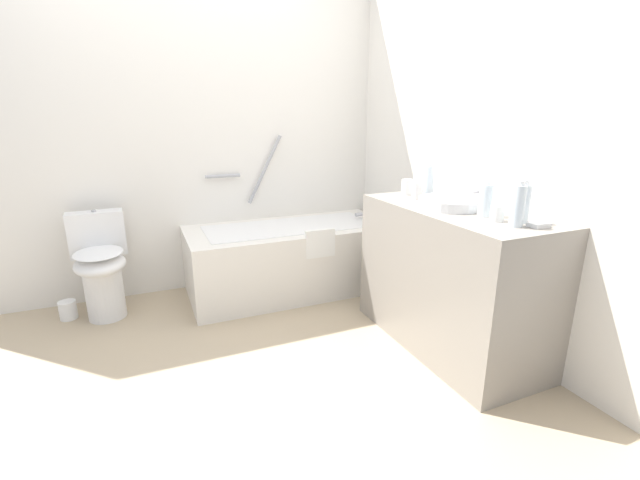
{
  "coord_description": "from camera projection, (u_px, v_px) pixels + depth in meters",
  "views": [
    {
      "loc": [
        -0.32,
        -2.02,
        1.32
      ],
      "look_at": [
        0.63,
        0.19,
        0.62
      ],
      "focal_mm": 23.69,
      "sensor_mm": 36.0,
      "label": 1
    }
  ],
  "objects": [
    {
      "name": "drinking_glass_0",
      "position": [
        408.0,
        187.0,
        2.75
      ],
      "size": [
        0.08,
        0.08,
        0.1
      ],
      "primitive_type": "cylinder",
      "color": "white",
      "rests_on": "vanity_counter"
    },
    {
      "name": "bathtub",
      "position": [
        291.0,
        256.0,
        3.3
      ],
      "size": [
        1.56,
        0.72,
        1.18
      ],
      "color": "silver",
      "rests_on": "ground_plane"
    },
    {
      "name": "water_bottle_2",
      "position": [
        523.0,
        203.0,
        2.01
      ],
      "size": [
        0.06,
        0.06,
        0.2
      ],
      "color": "silver",
      "rests_on": "vanity_counter"
    },
    {
      "name": "sink_basin",
      "position": [
        451.0,
        203.0,
        2.35
      ],
      "size": [
        0.36,
        0.36,
        0.05
      ],
      "primitive_type": "cylinder",
      "color": "white",
      "rests_on": "vanity_counter"
    },
    {
      "name": "wall_back_tiled",
      "position": [
        180.0,
        132.0,
        3.13
      ],
      "size": [
        3.5,
        0.1,
        2.42
      ],
      "primitive_type": "cube",
      "color": "white",
      "rests_on": "ground_plane"
    },
    {
      "name": "sink_faucet",
      "position": [
        481.0,
        199.0,
        2.43
      ],
      "size": [
        0.1,
        0.15,
        0.08
      ],
      "color": "#A3A3A8",
      "rests_on": "vanity_counter"
    },
    {
      "name": "water_bottle_3",
      "position": [
        518.0,
        206.0,
        1.93
      ],
      "size": [
        0.06,
        0.06,
        0.21
      ],
      "color": "silver",
      "rests_on": "vanity_counter"
    },
    {
      "name": "toilet_paper_roll",
      "position": [
        68.0,
        310.0,
        2.86
      ],
      "size": [
        0.11,
        0.11,
        0.13
      ],
      "primitive_type": "cylinder",
      "color": "white",
      "rests_on": "ground_plane"
    },
    {
      "name": "drinking_glass_1",
      "position": [
        497.0,
        213.0,
        2.04
      ],
      "size": [
        0.07,
        0.07,
        0.08
      ],
      "primitive_type": "cylinder",
      "color": "white",
      "rests_on": "vanity_counter"
    },
    {
      "name": "vanity_counter",
      "position": [
        450.0,
        278.0,
        2.46
      ],
      "size": [
        0.53,
        1.17,
        0.83
      ],
      "primitive_type": "cube",
      "color": "gray",
      "rests_on": "ground_plane"
    },
    {
      "name": "drinking_glass_2",
      "position": [
        417.0,
        191.0,
        2.61
      ],
      "size": [
        0.07,
        0.07,
        0.1
      ],
      "primitive_type": "cylinder",
      "color": "white",
      "rests_on": "vanity_counter"
    },
    {
      "name": "ground_plane",
      "position": [
        227.0,
        372.0,
        2.28
      ],
      "size": [
        4.1,
        4.1,
        0.0
      ],
      "primitive_type": "plane",
      "color": "tan"
    },
    {
      "name": "water_bottle_1",
      "position": [
        486.0,
        200.0,
        2.14
      ],
      "size": [
        0.07,
        0.07,
        0.18
      ],
      "color": "silver",
      "rests_on": "vanity_counter"
    },
    {
      "name": "wall_right_mirror",
      "position": [
        480.0,
        136.0,
        2.54
      ],
      "size": [
        0.1,
        3.02,
        2.42
      ],
      "primitive_type": "cube",
      "color": "white",
      "rests_on": "ground_plane"
    },
    {
      "name": "toilet",
      "position": [
        101.0,
        265.0,
        2.83
      ],
      "size": [
        0.36,
        0.51,
        0.71
      ],
      "rotation": [
        0.0,
        0.0,
        -1.52
      ],
      "color": "white",
      "rests_on": "ground_plane"
    },
    {
      "name": "water_bottle_0",
      "position": [
        429.0,
        181.0,
        2.63
      ],
      "size": [
        0.06,
        0.06,
        0.22
      ],
      "color": "silver",
      "rests_on": "vanity_counter"
    },
    {
      "name": "soap_dish",
      "position": [
        539.0,
        225.0,
        1.94
      ],
      "size": [
        0.09,
        0.06,
        0.02
      ],
      "primitive_type": "cube",
      "color": "white",
      "rests_on": "vanity_counter"
    }
  ]
}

